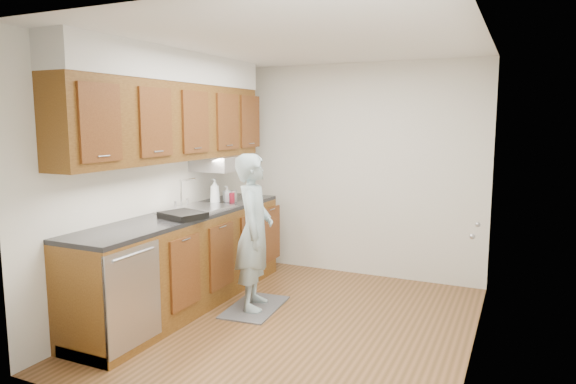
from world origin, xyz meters
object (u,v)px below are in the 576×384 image
object	(u,v)px
person	(254,221)
soap_bottle_b	(227,194)
soda_can	(232,198)
dish_rack	(183,215)
soap_bottle_a	(215,191)
steel_can	(234,196)

from	to	relation	value
person	soap_bottle_b	distance (m)	0.89
soap_bottle_b	soda_can	size ratio (longest dim) A/B	1.63
dish_rack	soda_can	bearing A→B (deg)	110.49
soap_bottle_a	steel_can	distance (m)	0.26
person	soap_bottle_b	size ratio (longest dim) A/B	9.70
soap_bottle_b	steel_can	bearing A→B (deg)	14.43
soap_bottle_b	soda_can	bearing A→B (deg)	-24.27
soap_bottle_a	dish_rack	distance (m)	0.85
person	soda_can	xyz separation A→B (m)	(-0.57, 0.54, 0.12)
person	steel_can	world-z (taller)	person
soap_bottle_b	dish_rack	distance (m)	1.04
soda_can	steel_can	bearing A→B (deg)	97.60
soap_bottle_a	dish_rack	size ratio (longest dim) A/B	0.74
person	steel_can	size ratio (longest dim) A/B	13.36
dish_rack	steel_can	bearing A→B (deg)	110.69
soap_bottle_b	dish_rack	world-z (taller)	soap_bottle_b
soap_bottle_a	steel_can	bearing A→B (deg)	64.69
soap_bottle_a	soda_can	distance (m)	0.22
soap_bottle_b	dish_rack	size ratio (longest dim) A/B	0.47
steel_can	soap_bottle_a	bearing A→B (deg)	-115.31
person	soap_bottle_a	world-z (taller)	person
soap_bottle_b	steel_can	size ratio (longest dim) A/B	1.38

